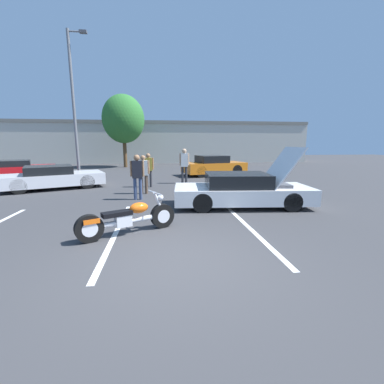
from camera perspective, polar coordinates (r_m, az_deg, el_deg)
ground_plane at (r=4.86m, az=-3.06°, el=-14.90°), size 80.00×80.00×0.00m
parking_stripe_middle at (r=6.57m, az=-16.40°, el=-8.32°), size 0.12×4.92×0.01m
parking_stripe_back at (r=6.84m, az=12.16°, el=-7.34°), size 0.12×4.92×0.01m
far_building at (r=29.34m, az=-6.71°, el=11.18°), size 32.00×4.20×4.40m
light_pole at (r=18.67m, az=-24.70°, el=18.23°), size 1.21×0.28×8.87m
tree_background at (r=23.79m, az=-15.00°, el=15.37°), size 3.58×3.58×6.22m
motorcycle at (r=6.19m, az=-14.00°, el=-5.78°), size 2.19×1.24×0.94m
show_car_hood_open at (r=8.81m, az=11.14°, el=0.42°), size 4.65×2.20×1.98m
parked_car_right_row at (r=17.16m, az=4.80°, el=5.82°), size 4.36×2.76×1.31m
parked_car_mid_row at (r=13.71m, az=-28.52°, el=2.88°), size 4.74×3.44×1.07m
parked_car_left_row at (r=18.56m, az=-34.69°, el=4.11°), size 4.69×3.40×1.12m
spectator_near_motorcycle at (r=9.80m, az=-12.07°, el=4.11°), size 0.52×0.22×1.69m
spectator_by_show_car at (r=10.91m, az=-10.76°, el=4.56°), size 0.52×0.21×1.62m
spectator_midground at (r=12.57m, az=-9.67°, el=5.44°), size 0.52×0.21×1.63m
spectator_far_lot at (r=13.57m, az=-1.73°, el=6.53°), size 0.52×0.24×1.83m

